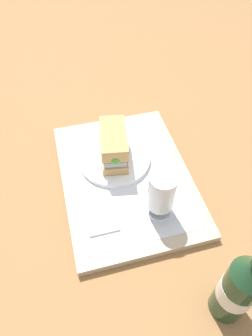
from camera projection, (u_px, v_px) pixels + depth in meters
name	position (u px, v px, depth m)	size (l,w,h in m)	color
ground_plane	(126.00, 180.00, 0.80)	(3.00, 3.00, 0.00)	olive
tray	(126.00, 178.00, 0.79)	(0.44, 0.32, 0.02)	tan
placemat	(126.00, 175.00, 0.79)	(0.38, 0.27, 0.00)	silver
plate	(114.00, 158.00, 0.81)	(0.19, 0.19, 0.01)	white
sandwich	(114.00, 146.00, 0.77)	(0.14, 0.08, 0.08)	tan
beer_glass	(161.00, 194.00, 0.67)	(0.06, 0.06, 0.12)	silver
napkin_folded	(101.00, 216.00, 0.71)	(0.09, 0.07, 0.01)	white
beer_bottle	(239.00, 288.00, 0.52)	(0.07, 0.07, 0.27)	#19381E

